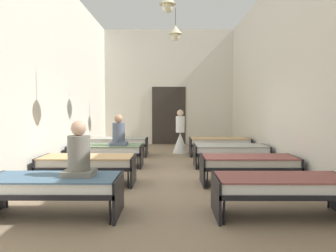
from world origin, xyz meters
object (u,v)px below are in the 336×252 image
bed_left_row_0 (54,186)px  bed_right_row_2 (231,150)px  bed_right_row_1 (248,163)px  patient_seated_primary (119,134)px  nurse_near_aisle (180,137)px  bed_left_row_3 (118,142)px  bed_left_row_2 (106,150)px  bed_right_row_3 (219,142)px  patient_seated_secondary (79,155)px  bed_left_row_1 (88,163)px  bed_right_row_0 (281,186)px

bed_left_row_0 → bed_right_row_2: bearing=49.4°
bed_right_row_1 → patient_seated_primary: patient_seated_primary is taller
bed_right_row_1 → nurse_near_aisle: bearing=105.5°
bed_left_row_3 → patient_seated_primary: patient_seated_primary is taller
bed_right_row_1 → bed_left_row_3: (-3.26, 3.80, 0.00)m
nurse_near_aisle → bed_left_row_3: bearing=164.5°
bed_left_row_2 → bed_right_row_3: size_ratio=1.00×
patient_seated_secondary → patient_seated_primary: bearing=90.0°
bed_left_row_0 → patient_seated_primary: (0.35, 3.72, 0.43)m
bed_right_row_3 → nurse_near_aisle: nurse_near_aisle is taller
bed_right_row_3 → bed_left_row_3: bearing=180.0°
bed_left_row_0 → bed_right_row_3: 6.57m
bed_right_row_1 → bed_right_row_3: size_ratio=1.00×
patient_seated_primary → patient_seated_secondary: (0.00, -3.65, 0.00)m
patient_seated_secondary → bed_left_row_0: bearing=-169.4°
bed_left_row_1 → patient_seated_secondary: 1.92m
bed_left_row_1 → patient_seated_secondary: patient_seated_secondary is taller
bed_right_row_0 → patient_seated_secondary: bearing=178.7°
bed_left_row_2 → bed_left_row_1: bearing=-90.0°
patient_seated_primary → nurse_near_aisle: bearing=57.4°
bed_right_row_1 → bed_left_row_2: 3.77m
bed_left_row_0 → patient_seated_secondary: (0.35, 0.07, 0.43)m
bed_right_row_0 → bed_left_row_2: (-3.26, 3.80, 0.00)m
bed_left_row_2 → bed_right_row_3: bearing=30.2°
bed_right_row_2 → patient_seated_secondary: patient_seated_secondary is taller
bed_left_row_0 → nurse_near_aisle: (2.03, 6.34, 0.09)m
bed_right_row_1 → bed_left_row_1: bearing=180.0°
bed_right_row_0 → bed_right_row_2: bearing=90.0°
bed_left_row_0 → bed_right_row_1: 3.77m
bed_right_row_1 → bed_right_row_3: same height
bed_left_row_0 → patient_seated_primary: size_ratio=2.37×
bed_left_row_1 → bed_right_row_3: same height
bed_left_row_1 → bed_right_row_3: (3.26, 3.80, 0.00)m
bed_right_row_0 → bed_left_row_3: same height
bed_right_row_3 → patient_seated_secondary: 6.36m
bed_right_row_1 → bed_right_row_2: bearing=90.0°
bed_left_row_1 → bed_right_row_3: size_ratio=1.00×
bed_left_row_0 → bed_left_row_3: bearing=90.0°
patient_seated_secondary → bed_right_row_3: bearing=62.7°
bed_right_row_0 → bed_right_row_2: size_ratio=1.00×
bed_right_row_1 → patient_seated_primary: (-2.91, 1.82, 0.43)m
bed_left_row_2 → nurse_near_aisle: size_ratio=1.28×
bed_left_row_2 → patient_seated_primary: (0.35, -0.08, 0.43)m
bed_left_row_3 → bed_right_row_3: same height
patient_seated_secondary → bed_left_row_3: bearing=93.6°
bed_left_row_2 → nurse_near_aisle: bearing=51.4°
bed_right_row_0 → nurse_near_aisle: (-1.23, 6.34, 0.09)m
bed_right_row_3 → nurse_near_aisle: 1.39m
bed_left_row_0 → bed_right_row_2: same height
bed_right_row_0 → bed_right_row_2: 3.80m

